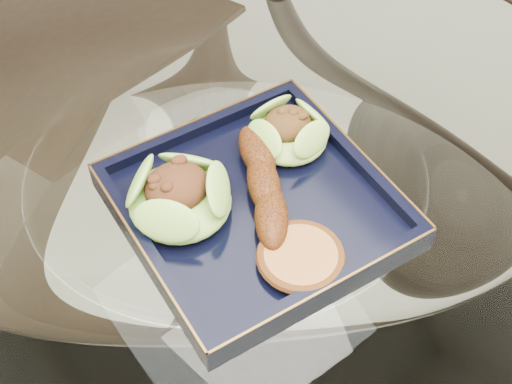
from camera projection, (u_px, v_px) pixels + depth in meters
dining_table at (232, 278)px, 0.92m from camera, size 1.13×1.13×0.77m
dining_chair at (55, 94)px, 1.27m from camera, size 0.51×0.51×0.92m
navy_plate at (256, 210)px, 0.77m from camera, size 0.29×0.29×0.02m
lettuce_wrap_left at (180, 198)px, 0.75m from camera, size 0.14×0.14×0.04m
lettuce_wrap_right at (289, 133)px, 0.81m from camera, size 0.12×0.12×0.03m
roasted_plantain at (264, 184)px, 0.76m from camera, size 0.11×0.16×0.03m
crumb_patty at (301, 258)px, 0.71m from camera, size 0.09×0.09×0.01m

